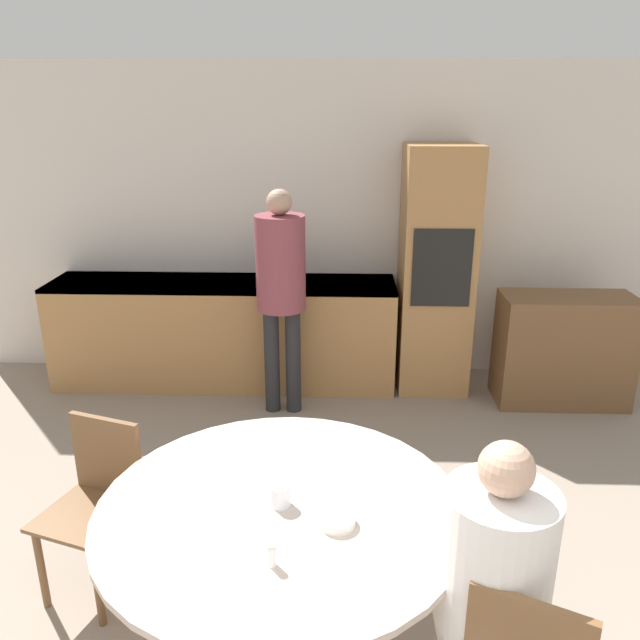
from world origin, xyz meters
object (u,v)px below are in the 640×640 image
(cup, at_px, (280,496))
(bowl_near, at_px, (336,520))
(person_standing, at_px, (281,279))
(dining_table, at_px, (281,546))
(sideboard, at_px, (563,350))
(person_seated, at_px, (495,587))
(oven_unit, at_px, (436,271))
(chair_far_left, at_px, (98,496))

(cup, distance_m, bowl_near, 0.25)
(person_standing, bearing_deg, cup, -84.77)
(dining_table, bearing_deg, person_standing, 95.21)
(sideboard, distance_m, person_seated, 3.16)
(cup, height_order, bowl_near, cup)
(oven_unit, distance_m, person_seated, 3.21)
(oven_unit, relative_size, chair_far_left, 2.31)
(cup, relative_size, bowl_near, 0.61)
(oven_unit, relative_size, sideboard, 1.96)
(person_seated, bearing_deg, bowl_near, 152.47)
(oven_unit, xyz_separation_m, person_seated, (-0.23, -3.19, -0.27))
(person_seated, distance_m, cup, 0.86)
(dining_table, relative_size, cup, 16.62)
(person_standing, height_order, cup, person_standing)
(person_seated, relative_size, cup, 14.19)
(dining_table, bearing_deg, cup, -62.61)
(cup, bearing_deg, bowl_near, -26.72)
(chair_far_left, xyz_separation_m, cup, (0.92, -0.40, 0.30))
(sideboard, xyz_separation_m, dining_table, (-1.98, -2.50, 0.11))
(chair_far_left, bearing_deg, sideboard, 54.36)
(dining_table, height_order, cup, cup)
(sideboard, xyz_separation_m, chair_far_left, (-2.90, -2.11, 0.05))
(sideboard, relative_size, person_seated, 0.80)
(oven_unit, height_order, cup, oven_unit)
(bowl_near, bearing_deg, sideboard, 56.12)
(person_seated, xyz_separation_m, person_standing, (-0.97, 2.66, 0.33))
(person_seated, bearing_deg, chair_far_left, 154.86)
(oven_unit, height_order, sideboard, oven_unit)
(cup, bearing_deg, chair_far_left, 156.69)
(chair_far_left, height_order, person_standing, person_standing)
(chair_far_left, bearing_deg, dining_table, -4.86)
(sideboard, height_order, person_seated, person_seated)
(person_seated, bearing_deg, dining_table, 152.60)
(person_seated, xyz_separation_m, bowl_near, (-0.54, 0.28, 0.04))
(sideboard, distance_m, person_standing, 2.29)
(sideboard, distance_m, dining_table, 3.19)
(oven_unit, distance_m, sideboard, 1.17)
(person_seated, height_order, person_standing, person_standing)
(person_seated, bearing_deg, cup, 152.71)
(sideboard, bearing_deg, chair_far_left, -144.00)
(dining_table, distance_m, person_standing, 2.33)
(oven_unit, xyz_separation_m, sideboard, (0.99, -0.29, -0.55))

